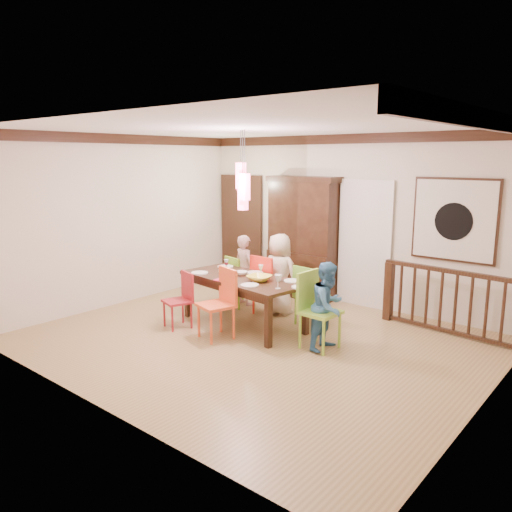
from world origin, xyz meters
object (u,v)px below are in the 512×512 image
Objects in this scene: person_end_right at (328,306)px; chair_far_left at (241,278)px; person_far_left at (245,270)px; person_far_mid at (279,274)px; balustrade at (456,302)px; china_hutch at (303,237)px; chair_end_right at (320,306)px; dining_table at (243,283)px.

chair_far_left is at bearing 71.40° from person_end_right.
person_far_mid is at bearing -171.36° from person_far_left.
person_far_mid is at bearing -161.75° from chair_far_left.
person_end_right is at bearing 149.98° from person_far_mid.
balustrade is (3.32, 0.85, 0.00)m from chair_far_left.
person_end_right is at bearing 171.26° from person_far_left.
person_far_left is (-3.35, -0.71, 0.11)m from balustrade.
china_hutch is 1.66× the size of person_far_mid.
china_hutch is at bearing 42.16° from chair_end_right.
china_hutch reaches higher than person_far_left.
dining_table is 0.80m from person_far_mid.
dining_table is at bearing 142.77° from person_far_left.
chair_end_right is at bearing 146.96° from person_far_mid.
chair_far_left is 3.43m from balustrade.
chair_end_right is 2.32m from person_far_left.
person_end_right is (2.19, -0.74, 0.09)m from chair_far_left.
person_far_left reaches higher than balustrade.
chair_end_right is (2.10, -0.78, 0.09)m from chair_far_left.
dining_table is 1.98m from china_hutch.
person_far_mid is at bearing 59.39° from chair_end_right.
chair_end_right is at bearing 4.76° from dining_table.
china_hutch is at bearing -74.15° from person_far_mid.
dining_table is at bearing 146.15° from chair_far_left.
china_hutch reaches higher than balustrade.
balustrade is at bearing -34.53° from chair_end_right.
balustrade is at bearing -6.87° from china_hutch.
dining_table is at bearing 89.36° from person_end_right.
chair_far_left is at bearing -110.55° from china_hutch.
person_far_mid reaches higher than person_far_left.
chair_far_left is at bearing 140.99° from dining_table.
person_far_left is 0.80m from person_far_mid.
person_end_right reaches higher than balustrade.
china_hutch is 1.26m from person_far_left.
person_far_mid is 1.64m from person_end_right.
chair_end_right is at bearing 169.43° from person_far_left.
balustrade is at bearing -155.17° from person_far_left.
chair_far_left is 0.66× the size of person_far_mid.
chair_end_right reaches higher than chair_far_left.
balustrade is at bearing -153.25° from chair_far_left.
person_far_mid is at bearing -74.03° from china_hutch.
person_end_right is at bearing -63.11° from chair_end_right.
person_far_mid is (0.32, -1.12, -0.44)m from china_hutch.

